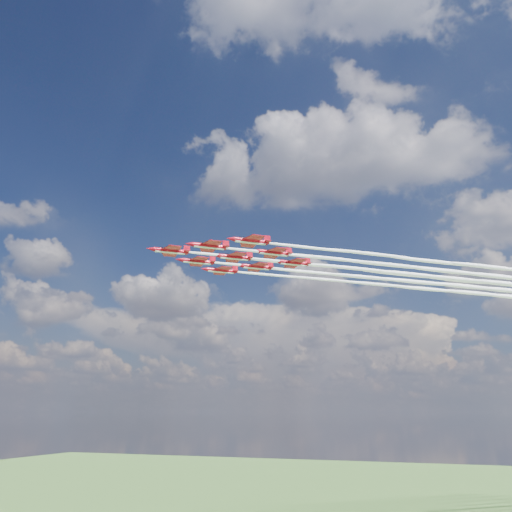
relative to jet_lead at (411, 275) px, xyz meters
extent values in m
cylinder|color=#A50919|center=(-59.92, -47.10, 0.00)|extent=(7.49, 6.25, 1.18)
cone|color=#A50919|center=(-64.15, -50.42, 0.00)|extent=(2.42, 2.26, 1.18)
cone|color=#A50919|center=(-55.95, -43.98, 0.00)|extent=(1.93, 1.84, 1.08)
ellipsoid|color=black|center=(-61.62, -48.43, 0.48)|extent=(2.36, 2.15, 0.77)
cube|color=#A50919|center=(-59.50, -46.77, -0.05)|extent=(8.82, 9.90, 0.15)
cube|color=#A50919|center=(-56.54, -44.44, 0.00)|extent=(3.58, 3.97, 0.13)
cube|color=#A50919|center=(-56.37, -44.31, 0.97)|extent=(1.45, 1.18, 1.94)
cube|color=white|center=(-59.92, -47.10, -0.54)|extent=(6.94, 5.74, 0.13)
cylinder|color=#A50919|center=(-48.30, -47.28, 0.00)|extent=(7.49, 6.25, 1.18)
cone|color=#A50919|center=(-52.53, -50.61, 0.00)|extent=(2.42, 2.26, 1.18)
cone|color=#A50919|center=(-44.33, -44.16, 0.00)|extent=(1.93, 1.84, 1.08)
ellipsoid|color=black|center=(-49.99, -48.61, 0.48)|extent=(2.36, 2.15, 0.77)
cube|color=#A50919|center=(-47.88, -46.95, -0.05)|extent=(8.82, 9.90, 0.15)
cube|color=#A50919|center=(-44.92, -44.63, 0.00)|extent=(3.58, 3.97, 0.13)
cube|color=#A50919|center=(-44.75, -44.49, 0.97)|extent=(1.45, 1.18, 1.94)
cube|color=white|center=(-48.30, -47.28, -0.54)|extent=(6.94, 5.74, 0.13)
cylinder|color=#A50919|center=(-57.36, -35.77, 0.00)|extent=(7.49, 6.25, 1.18)
cone|color=#A50919|center=(-61.58, -39.09, 0.00)|extent=(2.42, 2.26, 1.18)
cone|color=#A50919|center=(-53.38, -32.64, 0.00)|extent=(1.93, 1.84, 1.08)
ellipsoid|color=black|center=(-59.05, -37.09, 0.48)|extent=(2.36, 2.15, 0.77)
cube|color=#A50919|center=(-56.93, -35.43, -0.05)|extent=(8.82, 9.90, 0.15)
cube|color=#A50919|center=(-53.97, -33.11, 0.00)|extent=(3.58, 3.97, 0.13)
cube|color=#A50919|center=(-53.81, -32.97, 0.97)|extent=(1.45, 1.18, 1.94)
cube|color=white|center=(-57.36, -35.77, -0.54)|extent=(6.94, 5.74, 0.13)
cylinder|color=#A50919|center=(-36.68, -47.47, 0.00)|extent=(7.49, 6.25, 1.18)
cone|color=#A50919|center=(-40.91, -50.79, 0.00)|extent=(2.42, 2.26, 1.18)
cone|color=#A50919|center=(-32.71, -44.34, 0.00)|extent=(1.93, 1.84, 1.08)
ellipsoid|color=black|center=(-38.37, -48.79, 0.48)|extent=(2.36, 2.15, 0.77)
cube|color=#A50919|center=(-36.26, -47.13, -0.05)|extent=(8.82, 9.90, 0.15)
cube|color=#A50919|center=(-33.30, -44.81, 0.00)|extent=(3.58, 3.97, 0.13)
cube|color=#A50919|center=(-33.13, -44.67, 0.97)|extent=(1.45, 1.18, 1.94)
cube|color=white|center=(-36.68, -47.47, -0.54)|extent=(6.94, 5.74, 0.13)
cylinder|color=#A50919|center=(-45.73, -35.95, 0.00)|extent=(7.49, 6.25, 1.18)
cone|color=#A50919|center=(-49.96, -39.27, 0.00)|extent=(2.42, 2.26, 1.18)
cone|color=#A50919|center=(-41.76, -32.82, 0.00)|extent=(1.93, 1.84, 1.08)
ellipsoid|color=black|center=(-47.43, -37.28, 0.48)|extent=(2.36, 2.15, 0.77)
cube|color=#A50919|center=(-45.31, -35.62, -0.05)|extent=(8.82, 9.90, 0.15)
cube|color=#A50919|center=(-42.35, -33.29, 0.00)|extent=(3.58, 3.97, 0.13)
cube|color=#A50919|center=(-42.18, -33.16, 0.97)|extent=(1.45, 1.18, 1.94)
cube|color=white|center=(-45.73, -35.95, -0.54)|extent=(6.94, 5.74, 0.13)
cylinder|color=#A50919|center=(-54.79, -24.43, 0.00)|extent=(7.49, 6.25, 1.18)
cone|color=#A50919|center=(-59.01, -27.75, 0.00)|extent=(2.42, 2.26, 1.18)
cone|color=#A50919|center=(-50.81, -21.31, 0.00)|extent=(1.93, 1.84, 1.08)
ellipsoid|color=black|center=(-56.48, -25.76, 0.48)|extent=(2.36, 2.15, 0.77)
cube|color=#A50919|center=(-54.37, -24.10, -0.05)|extent=(8.82, 9.90, 0.15)
cube|color=#A50919|center=(-51.41, -21.77, 0.00)|extent=(3.58, 3.97, 0.13)
cube|color=#A50919|center=(-51.24, -21.64, 0.97)|extent=(1.45, 1.18, 1.94)
cube|color=white|center=(-54.79, -24.43, -0.54)|extent=(6.94, 5.74, 0.13)
cylinder|color=#A50919|center=(-34.11, -36.13, 0.00)|extent=(7.49, 6.25, 1.18)
cone|color=#A50919|center=(-38.34, -39.45, 0.00)|extent=(2.42, 2.26, 1.18)
cone|color=#A50919|center=(-30.14, -33.01, 0.00)|extent=(1.93, 1.84, 1.08)
ellipsoid|color=black|center=(-35.80, -37.46, 0.48)|extent=(2.36, 2.15, 0.77)
cube|color=#A50919|center=(-33.69, -35.80, -0.05)|extent=(8.82, 9.90, 0.15)
cube|color=#A50919|center=(-30.73, -33.47, 0.00)|extent=(3.58, 3.97, 0.13)
cube|color=#A50919|center=(-30.56, -33.34, 0.97)|extent=(1.45, 1.18, 1.94)
cube|color=white|center=(-34.11, -36.13, -0.54)|extent=(6.94, 5.74, 0.13)
cylinder|color=#A50919|center=(-43.17, -24.61, 0.00)|extent=(7.49, 6.25, 1.18)
cone|color=#A50919|center=(-47.39, -27.93, 0.00)|extent=(2.42, 2.26, 1.18)
cone|color=#A50919|center=(-39.19, -21.49, 0.00)|extent=(1.93, 1.84, 1.08)
ellipsoid|color=black|center=(-44.86, -25.94, 0.48)|extent=(2.36, 2.15, 0.77)
cube|color=#A50919|center=(-42.74, -24.28, -0.05)|extent=(8.82, 9.90, 0.15)
cube|color=#A50919|center=(-39.78, -21.95, 0.00)|extent=(3.58, 3.97, 0.13)
cube|color=#A50919|center=(-39.62, -21.82, 0.97)|extent=(1.45, 1.18, 1.94)
cube|color=white|center=(-43.17, -24.61, -0.54)|extent=(6.94, 5.74, 0.13)
cylinder|color=#A50919|center=(-31.55, -24.79, 0.00)|extent=(7.49, 6.25, 1.18)
cone|color=#A50919|center=(-35.77, -28.12, 0.00)|extent=(2.42, 2.26, 1.18)
cone|color=#A50919|center=(-27.57, -21.67, 0.00)|extent=(1.93, 1.84, 1.08)
ellipsoid|color=black|center=(-33.24, -26.12, 0.48)|extent=(2.36, 2.15, 0.77)
cube|color=#A50919|center=(-31.12, -24.46, -0.05)|extent=(8.82, 9.90, 0.15)
cube|color=#A50919|center=(-28.16, -22.14, 0.00)|extent=(3.58, 3.97, 0.13)
cube|color=#A50919|center=(-27.99, -22.00, 0.97)|extent=(1.45, 1.18, 1.94)
cube|color=white|center=(-31.55, -24.79, -0.54)|extent=(6.94, 5.74, 0.13)
camera|label=1|loc=(4.76, -159.96, -41.66)|focal=35.00mm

